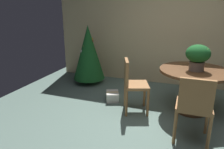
{
  "coord_description": "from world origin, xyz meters",
  "views": [
    {
      "loc": [
        0.2,
        -2.84,
        1.76
      ],
      "look_at": [
        -0.99,
        0.44,
        0.65
      ],
      "focal_mm": 33.88,
      "sensor_mm": 36.0,
      "label": 1
    }
  ],
  "objects": [
    {
      "name": "ground_plane",
      "position": [
        0.0,
        0.0,
        0.0
      ],
      "size": [
        6.6,
        6.6,
        0.0
      ],
      "primitive_type": "plane",
      "color": "slate"
    },
    {
      "name": "flower_vase",
      "position": [
        0.37,
        0.8,
        1.02
      ],
      "size": [
        0.39,
        0.39,
        0.43
      ],
      "color": "#665B51",
      "rests_on": "round_dining_table"
    },
    {
      "name": "back_wall_panel",
      "position": [
        0.0,
        2.2,
        1.3
      ],
      "size": [
        6.0,
        0.1,
        2.6
      ],
      "primitive_type": "cube",
      "color": "beige",
      "rests_on": "ground_plane"
    },
    {
      "name": "wooden_chair_near",
      "position": [
        0.35,
        -0.12,
        0.55
      ],
      "size": [
        0.46,
        0.45,
        0.95
      ],
      "color": "#9E6B3D",
      "rests_on": "ground_plane"
    },
    {
      "name": "holiday_tree",
      "position": [
        -1.99,
        1.56,
        0.75
      ],
      "size": [
        0.75,
        0.75,
        1.39
      ],
      "color": "brown",
      "rests_on": "ground_plane"
    },
    {
      "name": "round_dining_table",
      "position": [
        0.35,
        0.84,
        0.54
      ],
      "size": [
        1.18,
        1.18,
        0.76
      ],
      "color": "brown",
      "rests_on": "ground_plane"
    },
    {
      "name": "gift_box_cream",
      "position": [
        -1.1,
        0.78,
        0.09
      ],
      "size": [
        0.33,
        0.37,
        0.18
      ],
      "color": "silver",
      "rests_on": "ground_plane"
    },
    {
      "name": "wooden_chair_left",
      "position": [
        -0.63,
        0.48,
        0.54
      ],
      "size": [
        0.53,
        0.55,
        0.93
      ],
      "color": "#9E6B3D",
      "rests_on": "ground_plane"
    }
  ]
}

